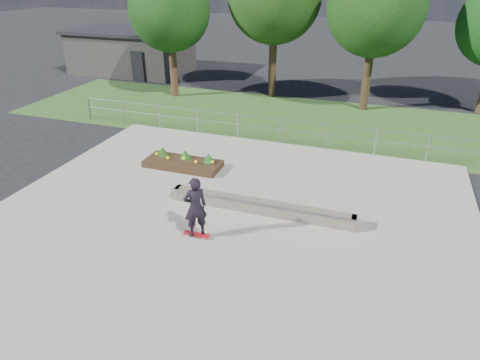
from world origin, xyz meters
name	(u,v)px	position (x,y,z in m)	size (l,w,h in m)	color
ground	(217,234)	(0.00, 0.00, 0.00)	(120.00, 120.00, 0.00)	black
grass_verge	(297,120)	(0.00, 11.00, 0.01)	(30.00, 8.00, 0.02)	#2A4C1E
concrete_slab	(217,233)	(0.00, 0.00, 0.03)	(15.00, 15.00, 0.06)	gray
fence	(281,128)	(0.00, 7.50, 0.77)	(20.06, 0.06, 1.20)	gray
building	(132,51)	(-14.00, 18.00, 1.51)	(8.40, 5.40, 3.00)	#2D2A28
tree_far_left	(169,10)	(-8.00, 13.00, 4.85)	(4.55, 4.55, 7.15)	#382116
tree_mid_right	(376,8)	(3.00, 14.00, 5.23)	(4.90, 4.90, 7.70)	black
grind_ledge	(260,207)	(0.88, 1.50, 0.26)	(6.00, 0.44, 0.43)	brown
planter_bed	(183,162)	(-2.97, 3.86, 0.24)	(3.00, 1.20, 0.61)	black
skateboarder	(195,207)	(-0.46, -0.42, 1.05)	(0.80, 0.76, 1.90)	silver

